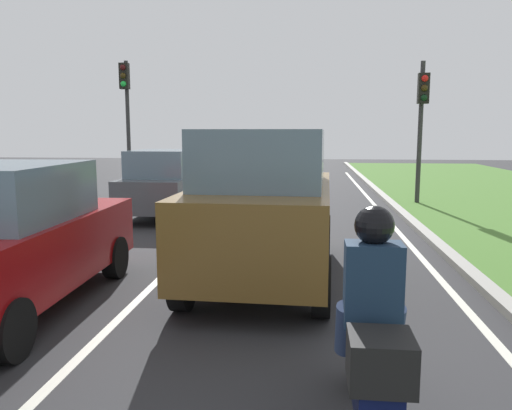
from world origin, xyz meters
The scene contains 11 objects.
ground_plane centered at (0.00, 14.00, 0.00)m, with size 60.00×60.00×0.00m, color #2D2D30.
lane_line_center centered at (-0.70, 14.00, 0.00)m, with size 0.12×32.00×0.01m, color silver.
lane_line_right_edge centered at (3.60, 14.00, 0.00)m, with size 0.12×32.00×0.01m, color silver.
curb_right centered at (4.10, 14.00, 0.06)m, with size 0.24×48.00×0.12m, color #9E9B93.
car_suv_ahead centered at (0.92, 8.98, 1.17)m, with size 2.10×4.56×2.28m.
car_sedan_left_lane centered at (-2.17, 7.33, 0.92)m, with size 1.94×4.35×1.86m.
car_hatchback_far centered at (-2.22, 14.49, 0.88)m, with size 1.75×3.71×1.78m.
motorcycle centered at (2.03, 4.96, 0.57)m, with size 0.40×1.90×1.01m.
rider_person centered at (2.03, 5.01, 1.19)m, with size 0.50×0.40×1.16m.
traffic_light_near_right centered at (4.94, 17.52, 2.89)m, with size 0.32×0.50×4.37m.
traffic_light_overhead_left centered at (-4.98, 19.31, 3.29)m, with size 0.32×0.50×4.75m.
Camera 1 is at (1.58, 1.45, 2.25)m, focal length 35.63 mm.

